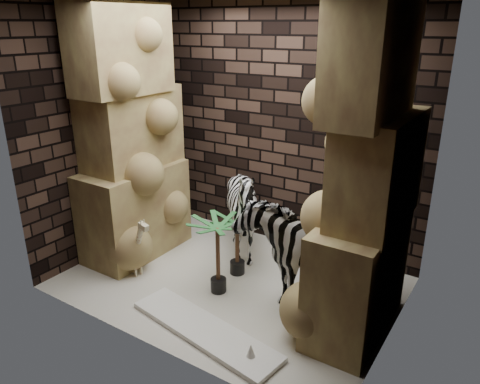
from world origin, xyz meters
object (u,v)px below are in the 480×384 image
Objects in this scene: zebra_right at (298,229)px; zebra_left at (243,215)px; giraffe_toy at (131,243)px; surfboard at (204,330)px; palm_back at (218,256)px; palm_front at (237,245)px.

zebra_right reaches higher than zebra_left.
zebra_left is at bearing 58.38° from giraffe_toy.
zebra_left is at bearing 117.73° from surfboard.
palm_back is (1.05, 0.22, 0.04)m from giraffe_toy.
palm_back reaches higher than surfboard.
zebra_right is 0.94m from zebra_left.
zebra_left reaches higher than palm_front.
giraffe_toy is 0.90× the size of palm_back.
surfboard is at bearing -65.28° from palm_back.
zebra_left is at bearing 112.77° from palm_front.
zebra_right is 1.98× the size of palm_front.
palm_front is at bearing 95.04° from palm_back.
palm_back is at bearing -139.21° from zebra_right.
zebra_left is at bearing 103.60° from palm_back.
zebra_left reaches higher than palm_back.
palm_front is (0.15, -0.37, -0.19)m from zebra_left.
surfboard is (1.34, -0.42, -0.36)m from giraffe_toy.
surfboard is at bearing -103.48° from zebra_right.
zebra_left is (-0.87, 0.31, -0.17)m from zebra_right.
palm_front is (1.01, 0.65, -0.02)m from giraffe_toy.
zebra_left is 0.75× the size of surfboard.
giraffe_toy reaches higher than surfboard.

